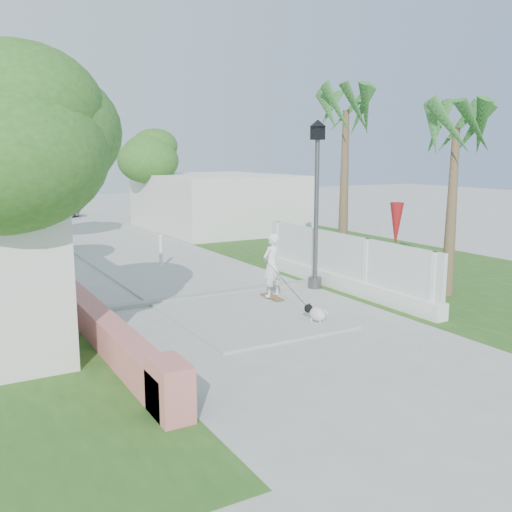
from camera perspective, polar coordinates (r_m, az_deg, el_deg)
ground at (r=9.65m, az=10.91°, el=-11.70°), size 90.00×90.00×0.00m
path_strip at (r=27.63m, az=-17.06°, el=2.36°), size 3.20×36.00×0.06m
curb at (r=14.49m, az=-4.67°, el=-3.91°), size 6.50×0.25×0.10m
grass_right at (r=19.92m, az=11.35°, el=-0.33°), size 8.00×20.00×0.01m
pink_wall at (r=11.12m, az=-14.90°, el=-7.20°), size 0.45×8.20×0.80m
lattice_fence at (r=15.29m, az=8.54°, el=-1.34°), size 0.35×7.00×1.50m
building_right at (r=27.56m, az=-3.96°, el=5.43°), size 6.00×8.00×2.60m
street_lamp at (r=15.13m, az=6.07°, el=5.79°), size 0.44×0.44×4.44m
bollard at (r=18.08m, az=-9.49°, el=0.53°), size 0.14×0.14×1.09m
patio_umbrella at (r=15.64m, az=13.84°, el=2.97°), size 0.36×0.36×2.30m
tree_left_near at (r=9.84m, az=-21.74°, el=10.95°), size 3.60×3.60×5.28m
tree_path_left at (r=22.92m, az=-22.67°, el=10.03°), size 3.40×3.40×5.23m
tree_path_right at (r=28.25m, az=-10.96°, el=9.84°), size 3.00×3.00×4.79m
palm_far at (r=16.94m, az=8.98°, el=13.15°), size 1.80×1.80×5.30m
palm_near at (r=15.07m, az=19.36°, el=11.08°), size 1.80×1.80×4.70m
skateboarder at (r=13.83m, az=1.78°, el=-1.15°), size 0.66×2.40×1.67m
dog at (r=12.22m, az=6.00°, el=-5.72°), size 0.44×0.59×0.43m
parked_car at (r=33.98m, az=-20.85°, el=4.75°), size 4.56×2.24×1.50m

